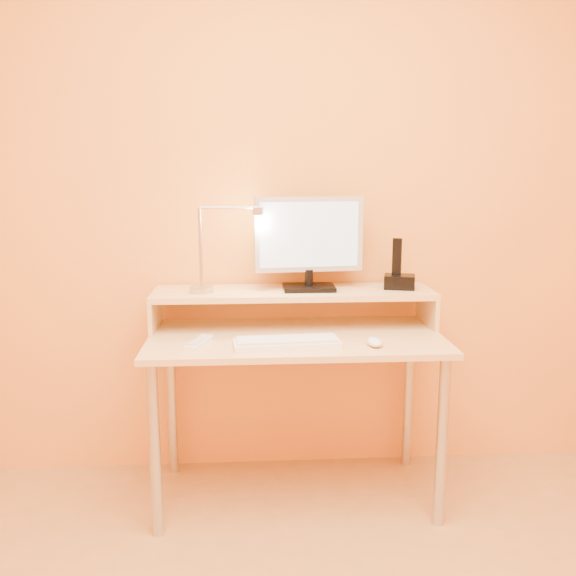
{
  "coord_description": "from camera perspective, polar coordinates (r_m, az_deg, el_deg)",
  "views": [
    {
      "loc": [
        -0.18,
        -1.19,
        1.38
      ],
      "look_at": [
        -0.04,
        1.13,
        0.93
      ],
      "focal_mm": 37.34,
      "sensor_mm": 36.0,
      "label": 1
    }
  ],
  "objects": [
    {
      "name": "lamp_base",
      "position": [
        2.55,
        -8.22,
        -0.14
      ],
      "size": [
        0.1,
        0.1,
        0.02
      ],
      "primitive_type": "cylinder",
      "color": "#B3B3B9",
      "rests_on": "desk_shelf"
    },
    {
      "name": "phone_led",
      "position": [
        2.61,
        11.8,
        0.39
      ],
      "size": [
        0.01,
        0.0,
        0.04
      ],
      "primitive_type": "cube",
      "color": "#1517FA",
      "rests_on": "phone_dock"
    },
    {
      "name": "mouse",
      "position": [
        2.33,
        8.23,
        -5.09
      ],
      "size": [
        0.06,
        0.1,
        0.03
      ],
      "primitive_type": "ellipsoid",
      "rotation": [
        0.0,
        0.0,
        0.05
      ],
      "color": "white",
      "rests_on": "desk_lower"
    },
    {
      "name": "lamp_arm",
      "position": [
        2.5,
        -5.67,
        7.64
      ],
      "size": [
        0.24,
        0.01,
        0.01
      ],
      "primitive_type": "cylinder",
      "rotation": [
        0.0,
        1.57,
        0.0
      ],
      "color": "#B3B3B9",
      "rests_on": "lamp_post"
    },
    {
      "name": "phone_handset",
      "position": [
        2.62,
        10.33,
        2.95
      ],
      "size": [
        0.05,
        0.03,
        0.16
      ],
      "primitive_type": "cube",
      "rotation": [
        0.0,
        0.0,
        -0.26
      ],
      "color": "black",
      "rests_on": "phone_dock"
    },
    {
      "name": "desk_lower",
      "position": [
        2.47,
        0.74,
        -4.78
      ],
      "size": [
        1.2,
        0.6,
        0.02
      ],
      "primitive_type": "cube",
      "color": "#EEAE70",
      "rests_on": "floor"
    },
    {
      "name": "desk_leg_bl",
      "position": [
        2.84,
        -11.0,
        -10.51
      ],
      "size": [
        0.04,
        0.04,
        0.69
      ],
      "primitive_type": "cylinder",
      "color": "#B3B3B9",
      "rests_on": "floor"
    },
    {
      "name": "monitor_back",
      "position": [
        2.58,
        1.96,
        5.18
      ],
      "size": [
        0.42,
        0.06,
        0.27
      ],
      "primitive_type": "cube",
      "rotation": [
        0.0,
        0.0,
        0.11
      ],
      "color": "black",
      "rests_on": "monitor_panel"
    },
    {
      "name": "monitor_foot",
      "position": [
        2.58,
        2.0,
        0.04
      ],
      "size": [
        0.22,
        0.16,
        0.02
      ],
      "primitive_type": "cube",
      "color": "black",
      "rests_on": "desk_shelf"
    },
    {
      "name": "monitor_panel",
      "position": [
        2.56,
        2.01,
        5.13
      ],
      "size": [
        0.47,
        0.09,
        0.32
      ],
      "primitive_type": "cube",
      "rotation": [
        0.0,
        0.0,
        0.11
      ],
      "color": "#AEAFB9",
      "rests_on": "monitor_neck"
    },
    {
      "name": "wall_back",
      "position": [
        2.7,
        0.25,
        8.26
      ],
      "size": [
        3.0,
        0.04,
        2.5
      ],
      "primitive_type": "cube",
      "color": "#F79C36",
      "rests_on": "floor"
    },
    {
      "name": "desk_leg_fr",
      "position": [
        2.47,
        14.43,
        -14.07
      ],
      "size": [
        0.04,
        0.04,
        0.69
      ],
      "primitive_type": "cylinder",
      "color": "#B3B3B9",
      "rests_on": "floor"
    },
    {
      "name": "keyboard",
      "position": [
        2.31,
        -0.1,
        -5.31
      ],
      "size": [
        0.41,
        0.16,
        0.02
      ],
      "primitive_type": "cube",
      "rotation": [
        0.0,
        0.0,
        0.06
      ],
      "color": "white",
      "rests_on": "desk_lower"
    },
    {
      "name": "monitor_neck",
      "position": [
        2.57,
        2.01,
        1.0
      ],
      "size": [
        0.04,
        0.04,
        0.07
      ],
      "primitive_type": "cylinder",
      "color": "black",
      "rests_on": "monitor_foot"
    },
    {
      "name": "phone_dock",
      "position": [
        2.64,
        10.57,
        0.59
      ],
      "size": [
        0.15,
        0.13,
        0.06
      ],
      "primitive_type": "cube",
      "rotation": [
        0.0,
        0.0,
        -0.26
      ],
      "color": "black",
      "rests_on": "desk_shelf"
    },
    {
      "name": "desk_leg_fl",
      "position": [
        2.39,
        -12.55,
        -14.89
      ],
      "size": [
        0.04,
        0.04,
        0.69
      ],
      "primitive_type": "cylinder",
      "color": "#B3B3B9",
      "rests_on": "floor"
    },
    {
      "name": "lamp_bulb",
      "position": [
        2.5,
        -2.88,
        6.96
      ],
      "size": [
        0.03,
        0.03,
        0.0
      ],
      "primitive_type": "cylinder",
      "color": "#FFEAC6",
      "rests_on": "lamp_head"
    },
    {
      "name": "desk_leg_br",
      "position": [
        2.91,
        11.38,
        -9.99
      ],
      "size": [
        0.04,
        0.04,
        0.69
      ],
      "primitive_type": "cylinder",
      "color": "#B3B3B9",
      "rests_on": "floor"
    },
    {
      "name": "monitor_screen",
      "position": [
        2.54,
        2.05,
        5.09
      ],
      "size": [
        0.42,
        0.05,
        0.28
      ],
      "primitive_type": "cube",
      "rotation": [
        0.0,
        0.0,
        0.11
      ],
      "color": "#A4BFD1",
      "rests_on": "monitor_panel"
    },
    {
      "name": "remote_control",
      "position": [
        2.35,
        -8.47,
        -5.18
      ],
      "size": [
        0.1,
        0.18,
        0.02
      ],
      "primitive_type": "cube",
      "rotation": [
        0.0,
        0.0,
        -0.3
      ],
      "color": "white",
      "rests_on": "desk_lower"
    },
    {
      "name": "desk_shelf",
      "position": [
        2.58,
        0.5,
        -0.45
      ],
      "size": [
        1.2,
        0.3,
        0.02
      ],
      "primitive_type": "cube",
      "color": "#EEAE70",
      "rests_on": "desk_lower"
    },
    {
      "name": "shelf_riser_right",
      "position": [
        2.7,
        13.11,
        -1.94
      ],
      "size": [
        0.02,
        0.3,
        0.14
      ],
      "primitive_type": "cube",
      "color": "#EEAE70",
      "rests_on": "desk_lower"
    },
    {
      "name": "lamp_post",
      "position": [
        2.52,
        -8.33,
        3.83
      ],
      "size": [
        0.01,
        0.01,
        0.33
      ],
      "primitive_type": "cylinder",
      "color": "#B3B3B9",
      "rests_on": "lamp_base"
    },
    {
      "name": "lamp_head",
      "position": [
        2.5,
        -2.89,
        7.33
      ],
      "size": [
        0.04,
        0.04,
        0.03
      ],
      "primitive_type": "cylinder",
      "color": "#B3B3B9",
      "rests_on": "lamp_arm"
    },
    {
      "name": "shelf_riser_left",
      "position": [
        2.62,
        -12.51,
        -2.31
      ],
      "size": [
        0.02,
        0.3,
        0.14
      ],
      "primitive_type": "cube",
      "color": "#EEAE70",
      "rests_on": "desk_lower"
    }
  ]
}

